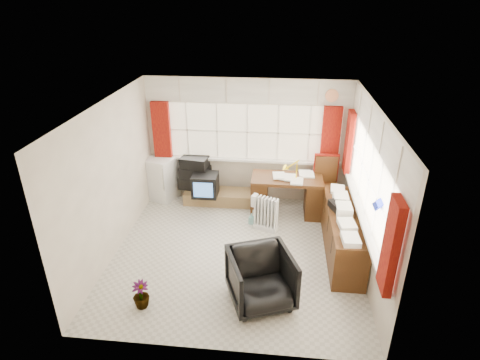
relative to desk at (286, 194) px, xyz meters
The scene contains 20 objects.
ground 1.69m from the desk, 119.80° to the right, with size 4.00×4.00×0.00m, color beige.
room_walls 1.95m from the desk, 119.80° to the right, with size 4.00×4.00×4.00m.
window_back 1.10m from the desk, 146.97° to the left, with size 3.70×0.12×3.60m.
window_right 1.89m from the desk, 51.35° to the right, with size 0.12×3.70×3.60m.
curtains 1.14m from the desk, 76.97° to the right, with size 3.83×3.83×1.15m.
overhead_cabinets 1.88m from the desk, 68.86° to the right, with size 3.98×3.98×0.48m.
desk is the anchor object (origin of this frame).
desk_lamp 0.65m from the desk, 24.44° to the right, with size 0.16×0.14×0.41m.
task_chair 0.79m from the desk, 14.98° to the left, with size 0.49×0.51×1.15m.
office_chair 2.53m from the desk, 97.75° to the right, with size 0.83×0.86×0.78m, color black.
radiator 0.74m from the desk, 119.73° to the right, with size 0.47×0.32×0.65m.
credenza 1.52m from the desk, 52.98° to the right, with size 0.50×2.00×0.85m.
file_tray 1.42m from the desk, 52.07° to the right, with size 0.27×0.35×0.12m, color black.
tv_bench 1.43m from the desk, 167.43° to the left, with size 1.40×0.50×0.25m, color #9E7F4F.
crt_tv 1.61m from the desk, behind, with size 0.50×0.47×0.45m.
hifi_stack 1.92m from the desk, 166.91° to the left, with size 0.70×0.50×0.68m.
mini_fridge 2.59m from the desk, behind, with size 0.68×0.68×0.90m.
spray_bottle_a 0.71m from the desk, 154.77° to the right, with size 0.11×0.11×0.28m, color white.
spray_bottle_b 0.85m from the desk, 143.76° to the right, with size 0.09×0.10×0.21m, color #89CDC5.
flower_vase 3.42m from the desk, 125.28° to the right, with size 0.23×0.23×0.41m, color black.
Camera 1 is at (0.64, -5.47, 4.00)m, focal length 30.00 mm.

